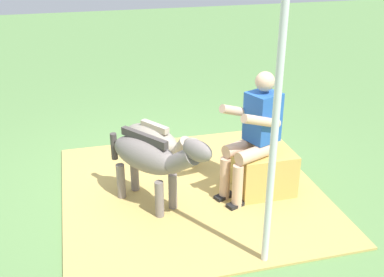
{
  "coord_description": "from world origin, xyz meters",
  "views": [
    {
      "loc": [
        0.9,
        4.55,
        2.7
      ],
      "look_at": [
        -0.27,
        0.06,
        0.55
      ],
      "focal_mm": 43.39,
      "sensor_mm": 36.0,
      "label": 1
    }
  ],
  "objects_px": {
    "person_seated": "(254,131)",
    "tent_pole_left": "(275,126)",
    "hay_bale": "(263,171)",
    "soda_bottle": "(291,160)",
    "pony_standing": "(151,158)",
    "pony_lying": "(156,141)"
  },
  "relations": [
    {
      "from": "person_seated",
      "to": "tent_pole_left",
      "type": "height_order",
      "value": "tent_pole_left"
    },
    {
      "from": "hay_bale",
      "to": "person_seated",
      "type": "xyz_separation_m",
      "value": [
        0.16,
        0.04,
        0.52
      ]
    },
    {
      "from": "soda_bottle",
      "to": "pony_standing",
      "type": "bearing_deg",
      "value": 11.85
    },
    {
      "from": "soda_bottle",
      "to": "tent_pole_left",
      "type": "height_order",
      "value": "tent_pole_left"
    },
    {
      "from": "hay_bale",
      "to": "tent_pole_left",
      "type": "relative_size",
      "value": 0.23
    },
    {
      "from": "hay_bale",
      "to": "soda_bottle",
      "type": "xyz_separation_m",
      "value": [
        -0.51,
        -0.36,
        -0.1
      ]
    },
    {
      "from": "hay_bale",
      "to": "pony_standing",
      "type": "bearing_deg",
      "value": 0.33
    },
    {
      "from": "hay_bale",
      "to": "tent_pole_left",
      "type": "xyz_separation_m",
      "value": [
        0.43,
        1.11,
        1.05
      ]
    },
    {
      "from": "person_seated",
      "to": "pony_lying",
      "type": "distance_m",
      "value": 1.59
    },
    {
      "from": "pony_standing",
      "to": "pony_lying",
      "type": "distance_m",
      "value": 1.29
    },
    {
      "from": "hay_bale",
      "to": "pony_standing",
      "type": "height_order",
      "value": "pony_standing"
    },
    {
      "from": "pony_standing",
      "to": "soda_bottle",
      "type": "relative_size",
      "value": 3.9
    },
    {
      "from": "hay_bale",
      "to": "tent_pole_left",
      "type": "height_order",
      "value": "tent_pole_left"
    },
    {
      "from": "person_seated",
      "to": "soda_bottle",
      "type": "height_order",
      "value": "person_seated"
    },
    {
      "from": "person_seated",
      "to": "tent_pole_left",
      "type": "bearing_deg",
      "value": 75.54
    },
    {
      "from": "pony_lying",
      "to": "soda_bottle",
      "type": "bearing_deg",
      "value": 150.21
    },
    {
      "from": "hay_bale",
      "to": "tent_pole_left",
      "type": "bearing_deg",
      "value": 68.7
    },
    {
      "from": "person_seated",
      "to": "pony_standing",
      "type": "height_order",
      "value": "person_seated"
    },
    {
      "from": "soda_bottle",
      "to": "tent_pole_left",
      "type": "distance_m",
      "value": 2.09
    },
    {
      "from": "pony_standing",
      "to": "soda_bottle",
      "type": "height_order",
      "value": "pony_standing"
    },
    {
      "from": "pony_lying",
      "to": "tent_pole_left",
      "type": "distance_m",
      "value": 2.61
    },
    {
      "from": "soda_bottle",
      "to": "pony_lying",
      "type": "bearing_deg",
      "value": -29.79
    }
  ]
}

